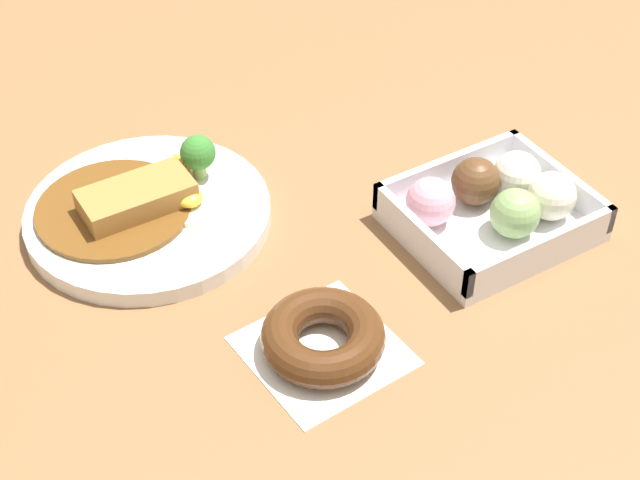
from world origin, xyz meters
The scene contains 4 objects.
ground_plane centered at (0.00, 0.00, 0.00)m, with size 1.60×1.60×0.00m, color brown.
curry_plate centered at (0.14, -0.17, 0.01)m, with size 0.25×0.25×0.07m.
donut_box centered at (-0.15, 0.02, 0.03)m, with size 0.18×0.16×0.06m.
chocolate_ring_donut centered at (0.08, 0.07, 0.02)m, with size 0.14×0.14×0.04m.
Camera 1 is at (0.39, 0.57, 0.65)m, focal length 54.65 mm.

